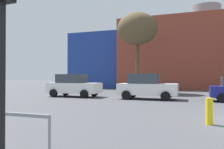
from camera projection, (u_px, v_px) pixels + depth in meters
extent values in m
cube|color=brown|center=(206.00, 55.00, 32.32)|extent=(23.53, 10.36, 9.77)
cube|color=navy|center=(103.00, 62.00, 37.62)|extent=(8.07, 9.32, 8.36)
cylinder|color=slate|center=(206.00, 13.00, 32.39)|extent=(4.00, 4.00, 2.00)
cube|color=white|center=(74.00, 88.00, 19.23)|extent=(4.41, 1.89, 0.84)
cube|color=#333D47|center=(72.00, 78.00, 19.33)|extent=(2.20, 1.68, 0.73)
cylinder|color=black|center=(94.00, 92.00, 19.66)|extent=(0.67, 0.23, 0.67)
cylinder|color=black|center=(84.00, 94.00, 17.84)|extent=(0.67, 0.23, 0.67)
cylinder|color=black|center=(66.00, 92.00, 20.61)|extent=(0.67, 0.23, 0.67)
cylinder|color=black|center=(54.00, 93.00, 18.79)|extent=(0.67, 0.23, 0.67)
cube|color=white|center=(148.00, 89.00, 17.13)|extent=(4.40, 1.88, 0.84)
cube|color=#333D47|center=(144.00, 79.00, 17.22)|extent=(2.20, 1.67, 0.73)
cylinder|color=black|center=(168.00, 94.00, 17.55)|extent=(0.67, 0.23, 0.67)
cylinder|color=black|center=(165.00, 96.00, 15.74)|extent=(0.67, 0.23, 0.67)
cylinder|color=black|center=(133.00, 93.00, 18.50)|extent=(0.67, 0.23, 0.67)
cylinder|color=black|center=(126.00, 95.00, 16.69)|extent=(0.67, 0.23, 0.67)
cylinder|color=black|center=(220.00, 96.00, 16.25)|extent=(0.60, 0.21, 0.60)
cylinder|color=black|center=(223.00, 98.00, 14.63)|extent=(0.60, 0.21, 0.60)
cylinder|color=black|center=(1.00, 93.00, 3.51)|extent=(0.12, 0.12, 2.83)
cylinder|color=brown|center=(137.00, 66.00, 24.41)|extent=(0.40, 0.40, 5.69)
ellipsoid|color=brown|center=(137.00, 29.00, 24.46)|extent=(4.33, 4.33, 3.46)
cylinder|color=yellow|center=(209.00, 111.00, 7.93)|extent=(0.24, 0.24, 0.93)
cylinder|color=gray|center=(49.00, 147.00, 3.79)|extent=(0.05, 0.05, 1.00)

